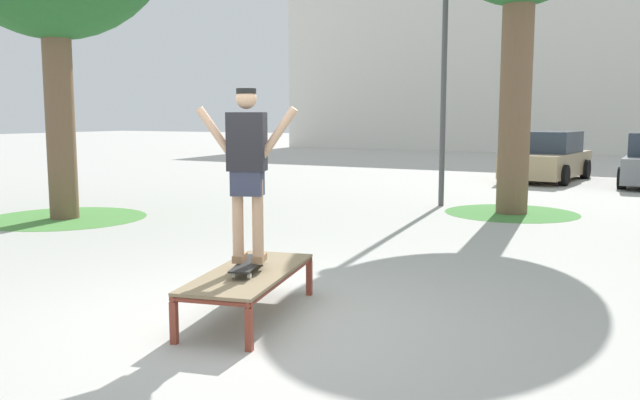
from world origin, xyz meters
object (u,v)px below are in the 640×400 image
Objects in this scene: skateboard at (249,264)px; car_tan at (547,158)px; skate_box at (249,276)px; skater at (247,163)px; light_post at (445,29)px.

car_tan is (0.29, 15.97, 0.15)m from skateboard.
skate_box is 15.96m from car_tan.
skater reaches higher than skate_box.
skate_box is 9.48m from light_post.
light_post is at bearing 95.27° from skateboard.
skater is at bearing -84.73° from light_post.
light_post is (-0.81, 8.83, 2.29)m from skater.
light_post is at bearing 95.27° from skater.
car_tan is (0.30, 15.95, 0.28)m from skate_box.
skate_box is at bearing -91.07° from car_tan.
light_post reaches higher than skate_box.
skater is 9.15m from light_post.
light_post reaches higher than car_tan.
skater is 15.99m from car_tan.
skate_box is 0.12m from skateboard.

